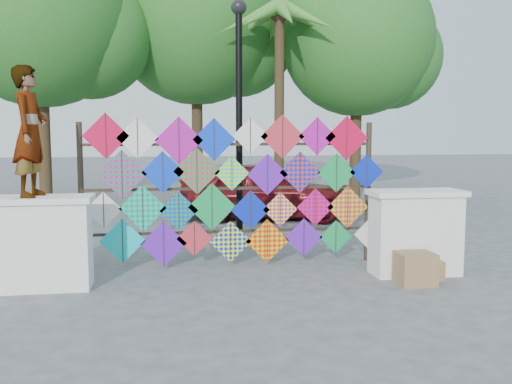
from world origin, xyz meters
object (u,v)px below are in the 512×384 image
kite_rack (233,190)px  vendor_woman (30,131)px  sedan (266,190)px  lamppost (239,101)px

kite_rack → vendor_woman: (-2.82, -0.93, 0.92)m
kite_rack → sedan: kite_rack is taller
lamppost → sedan: bearing=72.7°
kite_rack → lamppost: size_ratio=1.10×
sedan → lamppost: size_ratio=0.94×
kite_rack → sedan: bearing=74.2°
sedan → vendor_woman: bearing=155.0°
kite_rack → sedan: (1.34, 4.74, -0.52)m
sedan → lamppost: bearing=174.0°
vendor_woman → lamppost: (3.08, 2.20, 0.54)m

